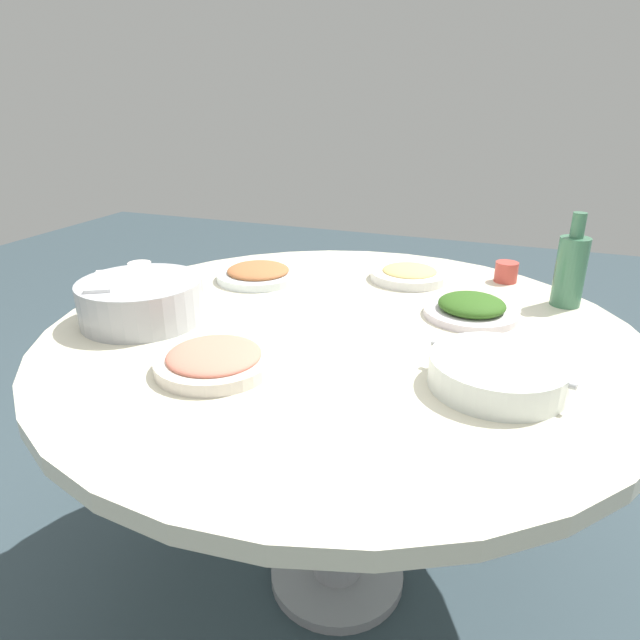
% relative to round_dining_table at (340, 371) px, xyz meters
% --- Properties ---
extents(ground, '(8.00, 8.00, 0.00)m').
position_rel_round_dining_table_xyz_m(ground, '(0.00, 0.00, -0.65)').
color(ground, '#34444B').
extents(round_dining_table, '(1.33, 1.33, 0.76)m').
position_rel_round_dining_table_xyz_m(round_dining_table, '(0.00, 0.00, 0.00)').
color(round_dining_table, '#99999E').
rests_on(round_dining_table, ground).
extents(rice_bowl, '(0.28, 0.28, 0.11)m').
position_rel_round_dining_table_xyz_m(rice_bowl, '(-0.12, 0.45, 0.16)').
color(rice_bowl, '#B2B5BA').
rests_on(rice_bowl, round_dining_table).
extents(soup_bowl, '(0.25, 0.26, 0.06)m').
position_rel_round_dining_table_xyz_m(soup_bowl, '(-0.16, -0.35, 0.14)').
color(soup_bowl, white).
rests_on(soup_bowl, round_dining_table).
extents(dish_tofu_braise, '(0.24, 0.24, 0.04)m').
position_rel_round_dining_table_xyz_m(dish_tofu_braise, '(0.25, 0.33, 0.13)').
color(dish_tofu_braise, white).
rests_on(dish_tofu_braise, round_dining_table).
extents(dish_shrimp, '(0.23, 0.23, 0.05)m').
position_rel_round_dining_table_xyz_m(dish_shrimp, '(-0.28, 0.16, 0.13)').
color(dish_shrimp, silver).
rests_on(dish_shrimp, round_dining_table).
extents(dish_noodles, '(0.22, 0.22, 0.04)m').
position_rel_round_dining_table_xyz_m(dish_noodles, '(0.40, -0.07, 0.13)').
color(dish_noodles, white).
rests_on(dish_noodles, round_dining_table).
extents(dish_greens, '(0.22, 0.22, 0.05)m').
position_rel_round_dining_table_xyz_m(dish_greens, '(0.18, -0.27, 0.13)').
color(dish_greens, silver).
rests_on(dish_greens, round_dining_table).
extents(green_bottle, '(0.07, 0.07, 0.23)m').
position_rel_round_dining_table_xyz_m(green_bottle, '(0.34, -0.48, 0.21)').
color(green_bottle, '#417656').
rests_on(green_bottle, round_dining_table).
extents(tea_cup_near, '(0.06, 0.06, 0.06)m').
position_rel_round_dining_table_xyz_m(tea_cup_near, '(0.48, -0.33, 0.14)').
color(tea_cup_near, '#C4433A').
rests_on(tea_cup_near, round_dining_table).
extents(tea_cup_far, '(0.06, 0.06, 0.06)m').
position_rel_round_dining_table_xyz_m(tea_cup_far, '(0.09, 0.61, 0.14)').
color(tea_cup_far, silver).
rests_on(tea_cup_far, round_dining_table).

